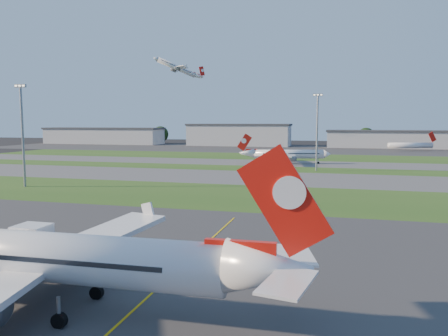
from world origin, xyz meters
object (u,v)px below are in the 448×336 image
(light_mast_west, at_px, (22,129))
(light_mast_centre, at_px, (317,127))
(airliner_taxiing, at_px, (288,154))
(mini_jet_near, at_px, (411,145))
(airliner_parked, at_px, (41,258))

(light_mast_west, distance_m, light_mast_centre, 89.64)
(airliner_taxiing, relative_size, mini_jet_near, 1.23)
(airliner_parked, relative_size, light_mast_west, 1.64)
(airliner_parked, height_order, light_mast_centre, light_mast_centre)
(airliner_taxiing, height_order, mini_jet_near, airliner_taxiing)
(mini_jet_near, bearing_deg, airliner_parked, -126.05)
(mini_jet_near, relative_size, light_mast_centre, 1.06)
(airliner_taxiing, distance_m, mini_jet_near, 111.01)
(airliner_taxiing, xyz_separation_m, light_mast_centre, (12.31, -23.03, 11.08))
(airliner_taxiing, bearing_deg, light_mast_west, 40.55)
(mini_jet_near, bearing_deg, light_mast_centre, -132.44)
(light_mast_centre, bearing_deg, airliner_taxiing, 118.12)
(airliner_parked, relative_size, mini_jet_near, 1.55)
(light_mast_west, xyz_separation_m, light_mast_centre, (70.00, 56.00, 0.00))
(airliner_parked, distance_m, light_mast_west, 81.36)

